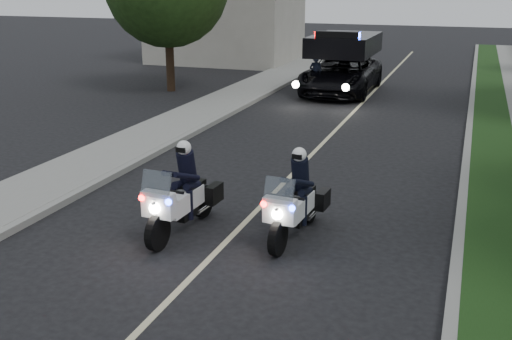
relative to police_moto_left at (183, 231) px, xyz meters
The scene contains 14 objects.
ground 2.29m from the police_moto_left, 64.68° to the right, with size 120.00×120.00×0.00m, color black.
curb_right 9.42m from the police_moto_left, 57.34° to the left, with size 0.20×60.00×0.15m, color gray.
grass_verge 9.81m from the police_moto_left, 53.90° to the left, with size 1.20×60.00×0.16m, color #193814.
curb_left 8.52m from the police_moto_left, 111.48° to the left, with size 0.20×60.00×0.15m, color gray.
sidewalk_left 8.98m from the police_moto_left, 118.03° to the left, with size 2.00×60.00×0.16m, color gray.
building_far 25.81m from the police_moto_left, 110.65° to the left, with size 8.00×6.00×7.00m, color #A8A396.
lane_marking 7.99m from the police_moto_left, 82.95° to the left, with size 0.12×50.00×0.01m, color #BFB78C.
police_moto_left is the anchor object (origin of this frame).
police_moto_right 2.18m from the police_moto_left, 13.27° to the left, with size 0.72×2.05×1.74m, color white, non-canonical shape.
police_suv 15.90m from the police_moto_left, 91.14° to the left, with size 2.75×5.94×2.89m, color black.
bicycle 14.53m from the police_moto_left, 94.32° to the left, with size 0.62×1.79×0.94m, color black.
cyclist 14.53m from the police_moto_left, 94.32° to the left, with size 0.56×0.37×1.56m, color black.
tree_left_near 15.71m from the police_moto_left, 118.38° to the left, with size 5.23×5.23×8.72m, color #203D14, non-canonical shape.
tree_left_far 25.90m from the police_moto_left, 108.44° to the left, with size 5.91×5.91×9.86m, color black, non-canonical shape.
Camera 1 is at (4.03, -7.61, 4.70)m, focal length 42.15 mm.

